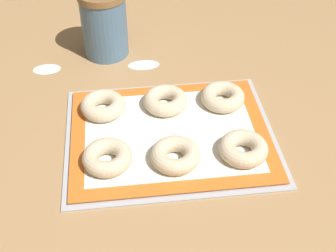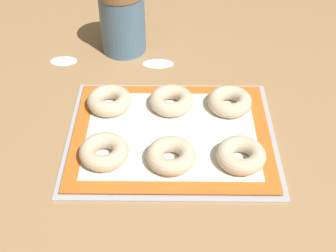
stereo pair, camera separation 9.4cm
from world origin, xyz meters
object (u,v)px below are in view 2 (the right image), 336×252
bagel_back_center (172,101)px  flour_canister (121,20)px  bagel_front_center (168,156)px  bagel_back_left (108,101)px  bagel_back_right (228,101)px  bagel_front_right (240,155)px  baking_tray (168,134)px  bagel_front_left (103,152)px

bagel_back_center → flour_canister: flour_canister is taller
bagel_front_center → bagel_back_center: size_ratio=1.00×
bagel_back_left → bagel_back_right: (0.27, -0.00, 0.00)m
bagel_front_right → bagel_back_left: same height
bagel_back_center → bagel_front_right: bearing=-52.0°
baking_tray → bagel_front_left: (-0.13, -0.08, 0.02)m
baking_tray → bagel_back_left: 0.16m
bagel_back_left → bagel_back_center: bearing=0.5°
bagel_back_center → baking_tray: bearing=-95.5°
bagel_back_left → flour_canister: size_ratio=0.57×
baking_tray → bagel_back_center: bearing=84.5°
bagel_front_right → bagel_back_center: size_ratio=1.00×
bagel_front_left → bagel_back_left: bearing=92.2°
baking_tray → bagel_back_center: 0.09m
bagel_front_left → bagel_front_right: bearing=-1.5°
flour_canister → bagel_back_center: bearing=-62.9°
bagel_back_left → flour_canister: bearing=87.3°
bagel_back_center → bagel_back_right: (0.13, -0.00, 0.00)m
bagel_back_center → bagel_back_left: bearing=-179.5°
bagel_front_center → bagel_back_center: 0.17m
baking_tray → bagel_front_center: bearing=-90.1°
bagel_back_right → bagel_front_right: bearing=-87.6°
bagel_front_left → flour_canister: 0.43m
baking_tray → bagel_front_right: size_ratio=4.46×
bagel_back_center → bagel_front_center: bearing=-92.8°
baking_tray → bagel_front_center: 0.09m
bagel_back_center → bagel_back_right: 0.13m
bagel_front_right → bagel_back_left: 0.33m
bagel_front_left → bagel_back_center: 0.21m
bagel_front_right → bagel_back_center: bearing=128.0°
bagel_front_left → bagel_back_left: (-0.01, 0.16, 0.00)m
bagel_front_center → bagel_back_left: (-0.14, 0.17, 0.00)m
baking_tray → bagel_back_left: (-0.14, 0.08, 0.02)m
bagel_front_left → bagel_back_right: (0.26, 0.16, 0.00)m
bagel_front_right → bagel_front_left: bearing=178.5°
bagel_front_right → bagel_back_center: same height
bagel_front_center → bagel_back_left: 0.22m
bagel_front_right → bagel_back_right: bearing=92.4°
baking_tray → bagel_back_left: bagel_back_left is taller
baking_tray → flour_canister: flour_canister is taller
bagel_front_left → bagel_front_right: size_ratio=1.00×
bagel_front_left → bagel_back_left: 0.16m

